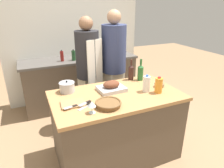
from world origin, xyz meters
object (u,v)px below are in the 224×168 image
at_px(roasting_pan, 111,87).
at_px(knife_chef, 86,106).
at_px(juice_jug, 159,85).
at_px(wicker_basket, 108,104).
at_px(condiment_bottle_extra, 62,56).
at_px(wine_glass_left, 92,104).
at_px(stand_mixer, 115,47).
at_px(mixing_bowl, 159,85).
at_px(wine_bottle_green, 140,72).
at_px(milk_jug, 147,84).
at_px(person_cook_aproned, 88,69).
at_px(condiment_bottle_short, 75,56).
at_px(knife_paring, 85,103).
at_px(condiment_bottle_tall, 74,55).
at_px(cutting_board, 73,104).
at_px(knife_bread, 71,107).
at_px(wine_bottle_dark, 131,72).
at_px(person_cook_guest, 114,64).
at_px(stock_pot, 67,87).

xyz_separation_m(roasting_pan, knife_chef, (-0.40, -0.26, -0.05)).
relative_size(juice_jug, knife_chef, 1.04).
relative_size(wicker_basket, juice_jug, 1.37).
bearing_deg(condiment_bottle_extra, wine_glass_left, -92.20).
xyz_separation_m(juice_jug, stand_mixer, (0.25, 1.78, 0.10)).
distance_m(mixing_bowl, wine_bottle_green, 0.33).
bearing_deg(milk_jug, mixing_bowl, 12.40).
distance_m(milk_jug, stand_mixer, 1.73).
relative_size(wicker_basket, person_cook_aproned, 0.16).
bearing_deg(condiment_bottle_short, knife_paring, -101.10).
bearing_deg(condiment_bottle_tall, wicker_basket, -92.28).
distance_m(knife_chef, condiment_bottle_extra, 1.67).
bearing_deg(knife_paring, wine_glass_left, -85.87).
xyz_separation_m(cutting_board, knife_chef, (0.11, -0.09, -0.01)).
height_order(milk_jug, knife_paring, milk_jug).
bearing_deg(knife_bread, knife_paring, 7.24).
bearing_deg(cutting_board, knife_paring, -28.28).
relative_size(wine_glass_left, condiment_bottle_short, 0.92).
bearing_deg(knife_chef, milk_jug, 5.29).
bearing_deg(person_cook_aproned, condiment_bottle_tall, 73.00).
bearing_deg(condiment_bottle_tall, stand_mixer, 9.34).
bearing_deg(condiment_bottle_short, mixing_bowl, -66.90).
xyz_separation_m(knife_chef, knife_bread, (-0.15, 0.01, 0.02)).
height_order(wicker_basket, knife_bread, wicker_basket).
xyz_separation_m(wine_bottle_dark, knife_chef, (-0.80, -0.50, -0.11)).
distance_m(condiment_bottle_short, person_cook_guest, 0.85).
bearing_deg(knife_chef, person_cook_aproned, 70.96).
xyz_separation_m(wine_bottle_dark, condiment_bottle_extra, (-0.71, 1.16, 0.03)).
height_order(mixing_bowl, wine_bottle_dark, wine_bottle_dark).
distance_m(stock_pot, mixing_bowl, 1.14).
distance_m(stock_pot, condiment_bottle_tall, 1.24).
distance_m(juice_jug, condiment_bottle_tall, 1.75).
distance_m(knife_paring, stand_mixer, 2.07).
xyz_separation_m(cutting_board, milk_jug, (0.88, -0.02, 0.09)).
distance_m(stock_pot, wine_bottle_green, 1.00).
xyz_separation_m(roasting_pan, condiment_bottle_extra, (-0.31, 1.40, 0.09)).
bearing_deg(person_cook_guest, person_cook_aproned, 155.78).
relative_size(knife_chef, condiment_bottle_extra, 1.00).
relative_size(cutting_board, mixing_bowl, 2.14).
distance_m(roasting_pan, wine_glass_left, 0.56).
xyz_separation_m(cutting_board, stock_pot, (0.02, 0.35, 0.05)).
height_order(roasting_pan, wicker_basket, roasting_pan).
xyz_separation_m(knife_bread, stand_mixer, (1.28, 1.75, 0.17)).
relative_size(stock_pot, knife_chef, 0.96).
distance_m(juice_jug, person_cook_aproned, 1.12).
bearing_deg(knife_paring, mixing_bowl, 5.02).
distance_m(roasting_pan, stock_pot, 0.53).
distance_m(wine_bottle_green, condiment_bottle_extra, 1.48).
height_order(milk_jug, condiment_bottle_extra, condiment_bottle_extra).
bearing_deg(wine_bottle_green, condiment_bottle_tall, 117.71).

